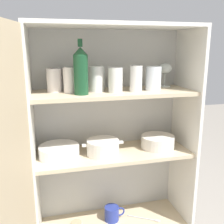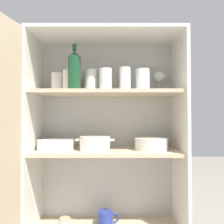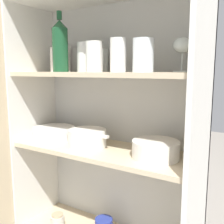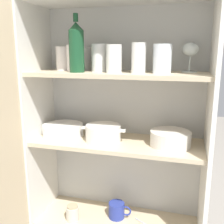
{
  "view_description": "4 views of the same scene",
  "coord_description": "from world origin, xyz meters",
  "px_view_note": "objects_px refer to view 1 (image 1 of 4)",
  "views": [
    {
      "loc": [
        -0.35,
        -1.19,
        1.3
      ],
      "look_at": [
        -0.0,
        0.19,
        0.95
      ],
      "focal_mm": 42.0,
      "sensor_mm": 36.0,
      "label": 1
    },
    {
      "loc": [
        0.03,
        -1.15,
        0.92
      ],
      "look_at": [
        0.04,
        0.16,
        0.95
      ],
      "focal_mm": 35.0,
      "sensor_mm": 36.0,
      "label": 2
    },
    {
      "loc": [
        0.65,
        -0.82,
        1.08
      ],
      "look_at": [
        0.02,
        0.2,
        0.89
      ],
      "focal_mm": 42.0,
      "sensor_mm": 36.0,
      "label": 3
    },
    {
      "loc": [
        0.31,
        -1.08,
        1.16
      ],
      "look_at": [
        -0.03,
        0.17,
        0.87
      ],
      "focal_mm": 42.0,
      "sensor_mm": 36.0,
      "label": 4
    }
  ],
  "objects_px": {
    "mixing_bowl_large": "(158,141)",
    "coffee_mug_primary": "(112,213)",
    "wine_bottle": "(81,71)",
    "plate_stack_white": "(59,151)",
    "casserole_dish": "(103,147)"
  },
  "relations": [
    {
      "from": "plate_stack_white",
      "to": "coffee_mug_primary",
      "type": "relative_size",
      "value": 1.71
    },
    {
      "from": "wine_bottle",
      "to": "casserole_dish",
      "type": "distance_m",
      "value": 0.44
    },
    {
      "from": "casserole_dish",
      "to": "coffee_mug_primary",
      "type": "height_order",
      "value": "casserole_dish"
    },
    {
      "from": "mixing_bowl_large",
      "to": "coffee_mug_primary",
      "type": "height_order",
      "value": "mixing_bowl_large"
    },
    {
      "from": "mixing_bowl_large",
      "to": "coffee_mug_primary",
      "type": "relative_size",
      "value": 1.54
    },
    {
      "from": "wine_bottle",
      "to": "coffee_mug_primary",
      "type": "relative_size",
      "value": 2.11
    },
    {
      "from": "coffee_mug_primary",
      "to": "plate_stack_white",
      "type": "bearing_deg",
      "value": -176.41
    },
    {
      "from": "wine_bottle",
      "to": "coffee_mug_primary",
      "type": "xyz_separation_m",
      "value": [
        0.18,
        0.08,
        -0.88
      ]
    },
    {
      "from": "wine_bottle",
      "to": "mixing_bowl_large",
      "type": "distance_m",
      "value": 0.62
    },
    {
      "from": "wine_bottle",
      "to": "mixing_bowl_large",
      "type": "height_order",
      "value": "wine_bottle"
    },
    {
      "from": "plate_stack_white",
      "to": "casserole_dish",
      "type": "relative_size",
      "value": 0.94
    },
    {
      "from": "plate_stack_white",
      "to": "mixing_bowl_large",
      "type": "distance_m",
      "value": 0.57
    },
    {
      "from": "plate_stack_white",
      "to": "coffee_mug_primary",
      "type": "height_order",
      "value": "plate_stack_white"
    },
    {
      "from": "wine_bottle",
      "to": "plate_stack_white",
      "type": "relative_size",
      "value": 1.24
    },
    {
      "from": "wine_bottle",
      "to": "casserole_dish",
      "type": "xyz_separation_m",
      "value": [
        0.12,
        0.04,
        -0.42
      ]
    }
  ]
}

